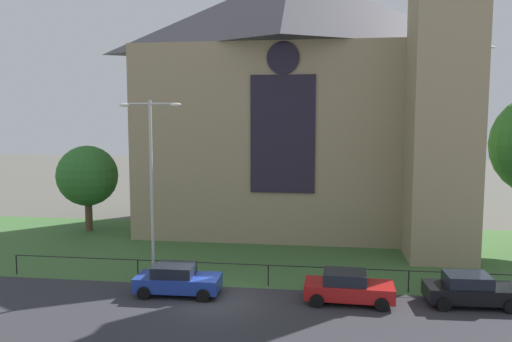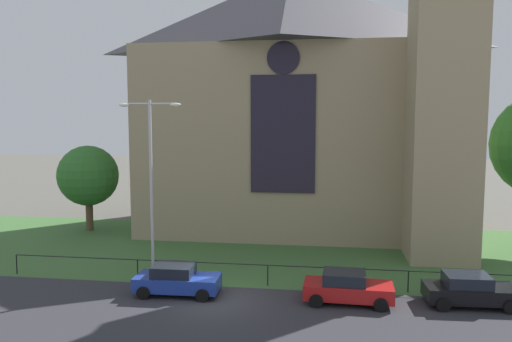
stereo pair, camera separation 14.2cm
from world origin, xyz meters
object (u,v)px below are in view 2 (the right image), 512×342
object	(u,v)px
tree_left_far	(88,176)
parked_car_black	(470,290)
parked_car_red	(347,287)
streetlamp_near	(151,170)
parked_car_blue	(177,280)
church_building	(299,99)

from	to	relation	value
tree_left_far	parked_car_black	world-z (taller)	tree_left_far
tree_left_far	parked_car_black	bearing A→B (deg)	-26.64
tree_left_far	parked_car_red	world-z (taller)	tree_left_far
streetlamp_near	parked_car_red	size ratio (longest dim) A/B	2.29
tree_left_far	parked_car_blue	size ratio (longest dim) A/B	1.58
streetlamp_near	parked_car_blue	size ratio (longest dim) A/B	2.30
church_building	parked_car_black	distance (m)	20.26
parked_car_red	tree_left_far	bearing A→B (deg)	148.09
tree_left_far	streetlamp_near	world-z (taller)	streetlamp_near
parked_car_blue	parked_car_black	world-z (taller)	same
church_building	parked_car_red	distance (m)	18.81
streetlamp_near	parked_car_red	bearing A→B (deg)	-9.96
tree_left_far	parked_car_blue	distance (m)	17.50
parked_car_red	parked_car_black	distance (m)	5.71
tree_left_far	parked_car_black	size ratio (longest dim) A/B	1.56
parked_car_blue	parked_car_black	xyz separation A→B (m)	(14.10, 0.44, 0.00)
church_building	parked_car_red	bearing A→B (deg)	-78.35
streetlamp_near	tree_left_far	bearing A→B (deg)	129.30
parked_car_red	parked_car_black	bearing A→B (deg)	6.03
streetlamp_near	parked_car_blue	world-z (taller)	streetlamp_near
church_building	parked_car_black	bearing A→B (deg)	-59.92
parked_car_blue	parked_car_red	world-z (taller)	same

